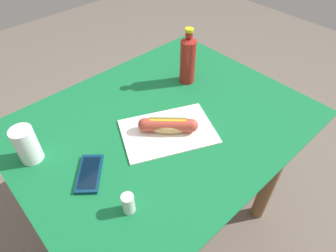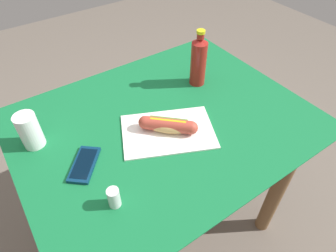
% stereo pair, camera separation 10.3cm
% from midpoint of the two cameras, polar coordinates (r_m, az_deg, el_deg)
% --- Properties ---
extents(ground_plane, '(6.00, 6.00, 0.00)m').
position_cam_midpoint_polar(ground_plane, '(1.73, 1.35, -18.28)').
color(ground_plane, '#6B6056').
rests_on(ground_plane, ground).
extents(dining_table, '(1.08, 0.85, 0.78)m').
position_cam_midpoint_polar(dining_table, '(1.20, 1.85, -4.25)').
color(dining_table, brown).
rests_on(dining_table, ground).
extents(paper_wrapper, '(0.39, 0.34, 0.01)m').
position_cam_midpoint_polar(paper_wrapper, '(1.05, 2.81, -1.19)').
color(paper_wrapper, white).
rests_on(paper_wrapper, dining_table).
extents(hot_dog, '(0.17, 0.16, 0.05)m').
position_cam_midpoint_polar(hot_dog, '(1.03, 2.87, 0.01)').
color(hot_dog, tan).
rests_on(hot_dog, paper_wrapper).
extents(cell_phone, '(0.15, 0.16, 0.01)m').
position_cam_midpoint_polar(cell_phone, '(0.97, -13.14, -7.47)').
color(cell_phone, '#0A2D4C').
rests_on(cell_phone, dining_table).
extents(soda_bottle, '(0.07, 0.07, 0.24)m').
position_cam_midpoint_polar(soda_bottle, '(1.24, 8.43, 12.38)').
color(soda_bottle, maroon).
rests_on(soda_bottle, dining_table).
extents(drinking_cup, '(0.07, 0.07, 0.13)m').
position_cam_midpoint_polar(drinking_cup, '(1.05, -22.94, -0.99)').
color(drinking_cup, white).
rests_on(drinking_cup, dining_table).
extents(salt_shaker, '(0.04, 0.04, 0.07)m').
position_cam_midpoint_polar(salt_shaker, '(0.85, -7.03, -13.93)').
color(salt_shaker, silver).
rests_on(salt_shaker, dining_table).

